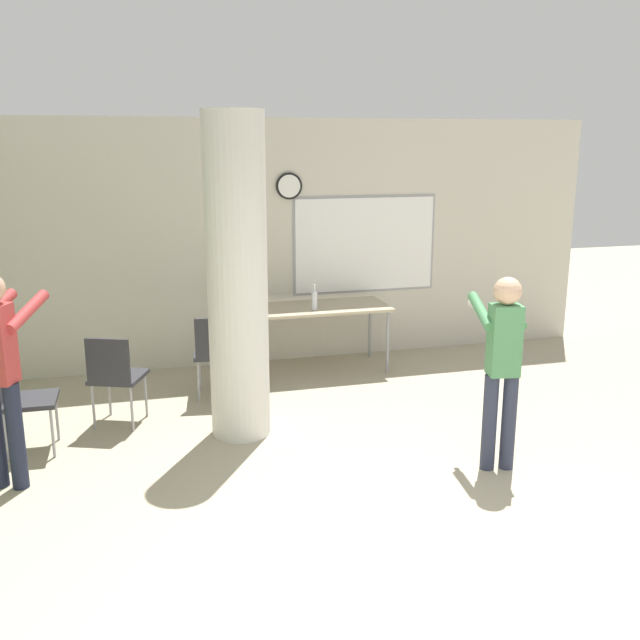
# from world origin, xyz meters

# --- Properties ---
(ground_plane) EXTENTS (24.00, 24.00, 0.00)m
(ground_plane) POSITION_xyz_m (0.00, 0.00, 0.00)
(ground_plane) COLOR #ADA389
(wall_back) EXTENTS (8.00, 0.15, 2.80)m
(wall_back) POSITION_xyz_m (0.02, 5.06, 1.40)
(wall_back) COLOR beige
(wall_back) RESTS_ON ground_plane
(support_pillar) EXTENTS (0.52, 0.52, 2.80)m
(support_pillar) POSITION_xyz_m (-0.67, 2.94, 1.40)
(support_pillar) COLOR silver
(support_pillar) RESTS_ON ground_plane
(folding_table) EXTENTS (1.74, 0.73, 0.74)m
(folding_table) POSITION_xyz_m (0.38, 4.51, 0.70)
(folding_table) COLOR tan
(folding_table) RESTS_ON ground_plane
(bottle_on_table) EXTENTS (0.06, 0.06, 0.28)m
(bottle_on_table) POSITION_xyz_m (0.38, 4.36, 0.85)
(bottle_on_table) COLOR silver
(bottle_on_table) RESTS_ON folding_table
(chair_near_pillar) EXTENTS (0.57, 0.57, 0.87)m
(chair_near_pillar) POSITION_xyz_m (-1.74, 3.39, 0.51)
(chair_near_pillar) COLOR #2D2D33
(chair_near_pillar) RESTS_ON ground_plane
(chair_table_left) EXTENTS (0.50, 0.50, 0.87)m
(chair_table_left) POSITION_xyz_m (-0.77, 3.89, 0.51)
(chair_table_left) COLOR #2D2D33
(chair_table_left) RESTS_ON ground_plane
(chair_by_left_wall) EXTENTS (0.45, 0.45, 0.87)m
(chair_by_left_wall) POSITION_xyz_m (-2.50, 3.01, 0.51)
(chair_by_left_wall) COLOR #2D2D33
(chair_by_left_wall) RESTS_ON ground_plane
(person_playing_side) EXTENTS (0.42, 0.64, 1.56)m
(person_playing_side) POSITION_xyz_m (1.19, 1.71, 0.92)
(person_playing_side) COLOR #2D3347
(person_playing_side) RESTS_ON ground_plane
(person_watching_back) EXTENTS (0.54, 0.66, 1.65)m
(person_watching_back) POSITION_xyz_m (-2.52, 2.39, 0.97)
(person_watching_back) COLOR #1E2338
(person_watching_back) RESTS_ON ground_plane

